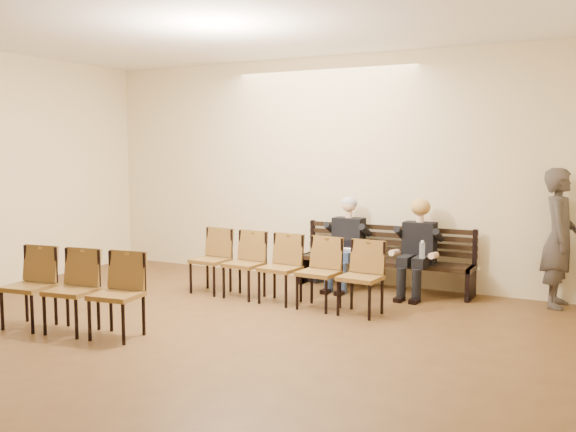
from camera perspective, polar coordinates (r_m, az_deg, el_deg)
name	(u,v)px	position (r m, az deg, el deg)	size (l,w,h in m)	color
ground	(96,375)	(6.32, -16.68, -13.40)	(10.00, 10.00, 0.00)	brown
room_walls	(146,101)	(6.57, -12.49, 9.91)	(8.02, 10.01, 3.51)	beige
bench	(384,275)	(9.58, 8.51, -5.19)	(2.60, 0.90, 0.45)	black
seated_man	(346,243)	(9.58, 5.18, -2.40)	(0.56, 0.78, 1.35)	black
seated_woman	(417,250)	(9.23, 11.43, -3.01)	(0.56, 0.77, 1.29)	black
laptop	(344,252)	(9.43, 5.03, -3.22)	(0.32, 0.25, 0.23)	silver
water_bottle	(422,259)	(8.92, 11.83, -3.80)	(0.08, 0.08, 0.25)	silver
bag	(314,273)	(10.12, 2.34, -5.06)	(0.36, 0.25, 0.26)	black
passerby	(560,228)	(9.07, 23.00, -0.95)	(0.77, 0.50, 2.10)	#3C3631
chair_row_front	(280,269)	(8.64, -0.71, -4.71)	(2.87, 0.51, 0.93)	brown
chair_row_back	(71,291)	(7.66, -18.72, -6.37)	(1.70, 0.52, 0.95)	brown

